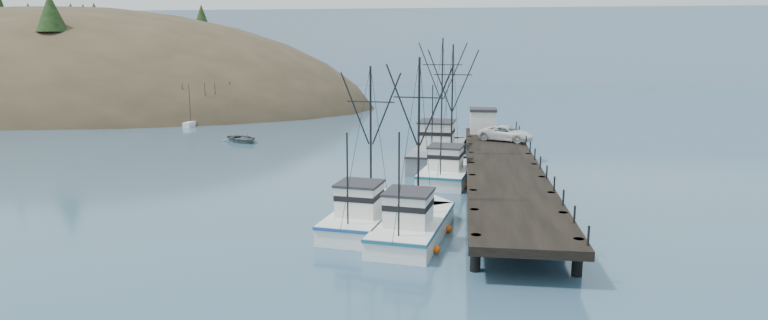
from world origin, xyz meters
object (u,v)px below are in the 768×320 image
trawler_mid (367,214)px  trawler_far (449,170)px  trawler_near (414,224)px  pier (503,167)px  pickup_truck (506,133)px  motorboat (242,142)px  work_vessel (439,151)px  pier_shed (483,120)px

trawler_mid → trawler_far: size_ratio=0.89×
trawler_far → trawler_near: bearing=-95.8°
pier → pickup_truck: (1.12, 12.35, 1.10)m
trawler_mid → trawler_far: bearing=71.8°
trawler_near → motorboat: 42.42m
trawler_near → motorboat: (-24.26, 34.79, -0.82)m
work_vessel → pickup_truck: size_ratio=2.72×
work_vessel → motorboat: (-24.81, 10.70, -1.23)m
trawler_near → trawler_far: trawler_far is taller
trawler_near → work_vessel: 24.10m
pier → work_vessel: 11.10m
pier → pickup_truck: pickup_truck is taller
pier → trawler_mid: size_ratio=4.04×
pickup_truck → motorboat: size_ratio=1.03×
trawler_near → pier_shed: (5.12, 32.59, 2.60)m
pier_shed → motorboat: bearing=175.7°
pier → work_vessel: size_ratio=2.86×
trawler_near → pickup_truck: size_ratio=2.01×
pier_shed → pickup_truck: 6.12m
work_vessel → pickup_truck: 7.56m
motorboat → pier: bearing=-81.9°
trawler_mid → trawler_far: (4.98, 15.17, 0.00)m
trawler_far → pier: bearing=-27.1°
trawler_mid → work_vessel: (3.83, 22.34, 0.41)m
pier → work_vessel: bearing=121.0°
work_vessel → pier_shed: bearing=61.7°
work_vessel → trawler_far: bearing=-80.9°
pickup_truck → trawler_far: bearing=174.3°
work_vessel → pier_shed: size_ratio=4.82×
trawler_far → pickup_truck: size_ratio=2.16×
pier_shed → trawler_far: bearing=-102.3°
trawler_far → pier_shed: (3.41, 15.67, 2.60)m
pier → trawler_mid: bearing=-126.6°
trawler_near → motorboat: size_ratio=2.07×
pier → pier_shed: 18.12m
trawler_far → pier_shed: trawler_far is taller
pier → trawler_near: (-6.27, -14.59, -0.87)m
trawler_mid → pier: bearing=53.4°
trawler_near → work_vessel: (0.56, 24.09, 0.41)m
work_vessel → trawler_mid: bearing=-99.7°
trawler_near → work_vessel: size_ratio=0.74×
trawler_near → pickup_truck: trawler_near is taller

